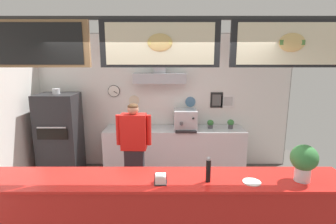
{
  "coord_description": "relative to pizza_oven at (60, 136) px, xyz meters",
  "views": [
    {
      "loc": [
        0.09,
        -3.24,
        2.34
      ],
      "look_at": [
        0.09,
        0.63,
        1.53
      ],
      "focal_mm": 28.08,
      "sensor_mm": 36.0,
      "label": 1
    }
  ],
  "objects": [
    {
      "name": "basil_vase",
      "position": [
        3.58,
        -2.26,
        0.41
      ],
      "size": [
        0.29,
        0.29,
        0.41
      ],
      "color": "silver",
      "rests_on": "service_counter"
    },
    {
      "name": "potted_basil",
      "position": [
        2.97,
        0.23,
        0.18
      ],
      "size": [
        0.13,
        0.13,
        0.18
      ],
      "color": "#4C4C51",
      "rests_on": "back_prep_counter"
    },
    {
      "name": "napkin_holder",
      "position": [
        2.03,
        -2.31,
        0.22
      ],
      "size": [
        0.14,
        0.13,
        0.11
      ],
      "color": "#262628",
      "rests_on": "service_counter"
    },
    {
      "name": "shop_worker",
      "position": [
        1.58,
        -0.97,
        0.05
      ],
      "size": [
        0.55,
        0.23,
        1.65
      ],
      "rotation": [
        0.0,
        0.0,
        3.11
      ],
      "color": "#232328",
      "rests_on": "ground_plane"
    },
    {
      "name": "condiment_plate",
      "position": [
        3.02,
        -2.3,
        0.18
      ],
      "size": [
        0.2,
        0.2,
        0.01
      ],
      "color": "white",
      "rests_on": "service_counter"
    },
    {
      "name": "service_counter",
      "position": [
        2.03,
        -2.19,
        -0.33
      ],
      "size": [
        4.23,
        0.62,
        1.01
      ],
      "color": "red",
      "rests_on": "ground_plane"
    },
    {
      "name": "potted_oregano",
      "position": [
        1.57,
        0.22,
        0.22
      ],
      "size": [
        0.21,
        0.21,
        0.23
      ],
      "color": "beige",
      "rests_on": "back_prep_counter"
    },
    {
      "name": "potted_rosemary",
      "position": [
        1.23,
        0.24,
        0.22
      ],
      "size": [
        0.16,
        0.16,
        0.22
      ],
      "color": "beige",
      "rests_on": "back_prep_counter"
    },
    {
      "name": "pepper_grinder",
      "position": [
        2.55,
        -2.28,
        0.32
      ],
      "size": [
        0.05,
        0.05,
        0.28
      ],
      "color": "black",
      "rests_on": "service_counter"
    },
    {
      "name": "pizza_oven",
      "position": [
        0.0,
        0.0,
        0.0
      ],
      "size": [
        0.74,
        0.67,
        1.76
      ],
      "color": "#232326",
      "rests_on": "ground_plane"
    },
    {
      "name": "espresso_machine",
      "position": [
        2.46,
        0.18,
        0.28
      ],
      "size": [
        0.45,
        0.55,
        0.4
      ],
      "color": "#B7BABF",
      "rests_on": "back_prep_counter"
    },
    {
      "name": "back_prep_counter",
      "position": [
        2.24,
        0.21,
        -0.38
      ],
      "size": [
        2.82,
        0.62,
        0.92
      ],
      "color": "silver",
      "rests_on": "ground_plane"
    },
    {
      "name": "potted_thyme",
      "position": [
        3.38,
        0.21,
        0.2
      ],
      "size": [
        0.13,
        0.13,
        0.19
      ],
      "color": "#4C4C51",
      "rests_on": "back_prep_counter"
    },
    {
      "name": "back_wall_assembly",
      "position": [
        2.02,
        0.44,
        0.68
      ],
      "size": [
        5.3,
        2.71,
        2.82
      ],
      "color": "gray",
      "rests_on": "ground_plane"
    }
  ]
}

